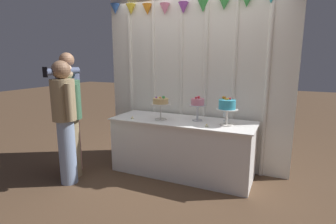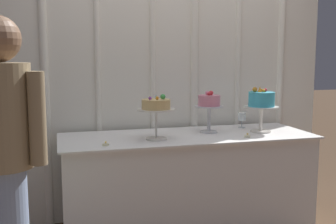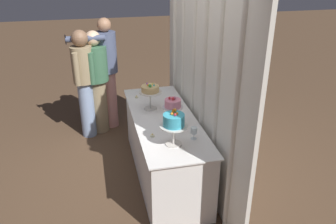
# 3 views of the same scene
# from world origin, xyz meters

# --- Properties ---
(ground_plane) EXTENTS (24.00, 24.00, 0.00)m
(ground_plane) POSITION_xyz_m (0.00, 0.00, 0.00)
(ground_plane) COLOR brown
(draped_curtain) EXTENTS (2.86, 0.16, 2.80)m
(draped_curtain) POSITION_xyz_m (-0.00, 0.52, 1.48)
(draped_curtain) COLOR white
(draped_curtain) RESTS_ON ground_plane
(cake_table) EXTENTS (2.01, 0.72, 0.79)m
(cake_table) POSITION_xyz_m (0.00, 0.10, 0.40)
(cake_table) COLOR white
(cake_table) RESTS_ON ground_plane
(cake_display_leftmost) EXTENTS (0.28, 0.28, 0.34)m
(cake_display_leftmost) POSITION_xyz_m (-0.28, -0.01, 1.04)
(cake_display_leftmost) COLOR silver
(cake_display_leftmost) RESTS_ON cake_table
(cake_display_center) EXTENTS (0.23, 0.23, 0.35)m
(cake_display_center) POSITION_xyz_m (0.20, 0.16, 1.03)
(cake_display_center) COLOR silver
(cake_display_center) RESTS_ON cake_table
(cake_display_rightmost) EXTENTS (0.28, 0.28, 0.38)m
(cake_display_rightmost) POSITION_xyz_m (0.63, 0.06, 1.05)
(cake_display_rightmost) COLOR silver
(cake_display_rightmost) RESTS_ON cake_table
(wine_glass) EXTENTS (0.07, 0.07, 0.13)m
(wine_glass) POSITION_xyz_m (0.56, 0.29, 0.89)
(wine_glass) COLOR silver
(wine_glass) RESTS_ON cake_table
(tealight_far_left) EXTENTS (0.05, 0.05, 0.03)m
(tealight_far_left) POSITION_xyz_m (-0.68, -0.12, 0.80)
(tealight_far_left) COLOR beige
(tealight_far_left) RESTS_ON cake_table
(tealight_near_left) EXTENTS (0.05, 0.05, 0.04)m
(tealight_near_left) POSITION_xyz_m (0.42, -0.12, 0.80)
(tealight_near_left) COLOR beige
(tealight_near_left) RESTS_ON cake_table
(guest_girl_blue_dress) EXTENTS (0.48, 0.72, 1.72)m
(guest_girl_blue_dress) POSITION_xyz_m (-1.52, -0.45, 0.96)
(guest_girl_blue_dress) COLOR #D6938E
(guest_girl_blue_dress) RESTS_ON ground_plane
(guest_man_dark_suit) EXTENTS (0.51, 0.44, 1.57)m
(guest_man_dark_suit) POSITION_xyz_m (-1.39, -0.62, 0.85)
(guest_man_dark_suit) COLOR #9E8966
(guest_man_dark_suit) RESTS_ON ground_plane
(guest_man_pink_jacket) EXTENTS (0.43, 0.40, 1.62)m
(guest_man_pink_jacket) POSITION_xyz_m (-1.26, -0.80, 0.90)
(guest_man_pink_jacket) COLOR #93ADD6
(guest_man_pink_jacket) RESTS_ON ground_plane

